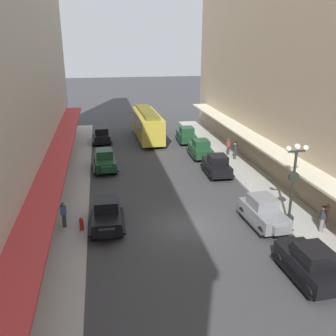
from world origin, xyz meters
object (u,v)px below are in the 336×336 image
object	(u,v)px
parked_car_0	(186,134)
lamp_post_with_clock	(293,181)
parked_car_3	(105,160)
pedestrian_2	(326,215)
fire_hydrant	(81,224)
pedestrian_4	(64,214)
pedestrian_3	(228,147)
parked_car_4	(264,211)
pedestrian_1	(235,150)
streetcar	(147,124)
pedestrian_0	(322,219)
parked_car_5	(200,148)
parked_car_2	(102,135)
parked_car_7	(107,213)
parked_car_1	(310,262)
parked_car_6	(217,165)

from	to	relation	value
parked_car_0	lamp_post_with_clock	bearing A→B (deg)	-84.95
parked_car_3	pedestrian_2	xyz separation A→B (m)	(12.97, -13.64, 0.05)
fire_hydrant	pedestrian_4	bearing A→B (deg)	149.15
pedestrian_2	pedestrian_3	world-z (taller)	same
parked_car_4	pedestrian_1	world-z (taller)	parked_car_4
pedestrian_1	pedestrian_3	world-z (taller)	pedestrian_1
streetcar	pedestrian_0	xyz separation A→B (m)	(7.36, -24.00, -0.89)
fire_hydrant	pedestrian_4	size ratio (longest dim) A/B	0.50
pedestrian_0	pedestrian_1	xyz separation A→B (m)	(-0.09, 14.55, 0.00)
parked_car_3	parked_car_4	size ratio (longest dim) A/B	1.00
parked_car_5	parked_car_0	bearing A→B (deg)	90.92
parked_car_2	streetcar	distance (m)	5.38
parked_car_7	fire_hydrant	xyz separation A→B (m)	(-1.54, -0.36, -0.38)
parked_car_0	pedestrian_1	size ratio (longest dim) A/B	2.58
parked_car_4	pedestrian_0	size ratio (longest dim) A/B	2.58
parked_car_2	pedestrian_0	world-z (taller)	parked_car_2
parked_car_2	parked_car_7	xyz separation A→B (m)	(0.05, -20.23, 0.00)
lamp_post_with_clock	pedestrian_4	size ratio (longest dim) A/B	3.15
parked_car_1	streetcar	bearing A→B (deg)	98.63
fire_hydrant	pedestrian_3	world-z (taller)	pedestrian_3
parked_car_3	pedestrian_3	size ratio (longest dim) A/B	2.63
parked_car_4	parked_car_3	bearing A→B (deg)	127.69
pedestrian_1	pedestrian_3	size ratio (longest dim) A/B	1.02
fire_hydrant	pedestrian_3	xyz separation A→B (m)	(13.85, 13.20, 0.43)
parked_car_3	pedestrian_0	bearing A→B (deg)	-48.38
parked_car_3	fire_hydrant	xyz separation A→B (m)	(-1.65, -11.23, -0.38)
parked_car_5	lamp_post_with_clock	world-z (taller)	lamp_post_with_clock
pedestrian_1	pedestrian_3	bearing A→B (deg)	96.98
parked_car_7	pedestrian_4	world-z (taller)	parked_car_7
pedestrian_2	pedestrian_1	bearing A→B (deg)	92.36
streetcar	pedestrian_2	xyz separation A→B (m)	(7.86, -23.60, -0.91)
parked_car_5	parked_car_7	distance (m)	16.06
parked_car_6	fire_hydrant	bearing A→B (deg)	-143.67
pedestrian_3	pedestrian_2	bearing A→B (deg)	-87.21
parked_car_6	pedestrian_4	distance (m)	14.28
parked_car_0	streetcar	size ratio (longest dim) A/B	0.45
parked_car_1	parked_car_6	world-z (taller)	same
parked_car_7	lamp_post_with_clock	bearing A→B (deg)	-9.05
pedestrian_1	pedestrian_2	bearing A→B (deg)	-87.64
pedestrian_1	pedestrian_4	xyz separation A→B (m)	(-15.08, -11.12, -0.02)
parked_car_2	parked_car_3	distance (m)	9.36
parked_car_0	pedestrian_1	distance (m)	7.91
parked_car_4	pedestrian_3	bearing A→B (deg)	79.40
fire_hydrant	parked_car_0	bearing A→B (deg)	60.09
pedestrian_1	pedestrian_3	xyz separation A→B (m)	(-0.18, 1.46, -0.02)
parked_car_6	pedestrian_4	world-z (taller)	parked_car_6
pedestrian_0	streetcar	bearing A→B (deg)	107.06
parked_car_1	pedestrian_2	world-z (taller)	parked_car_1
parked_car_0	parked_car_6	bearing A→B (deg)	-89.25
parked_car_1	pedestrian_1	xyz separation A→B (m)	(3.03, 18.48, 0.07)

